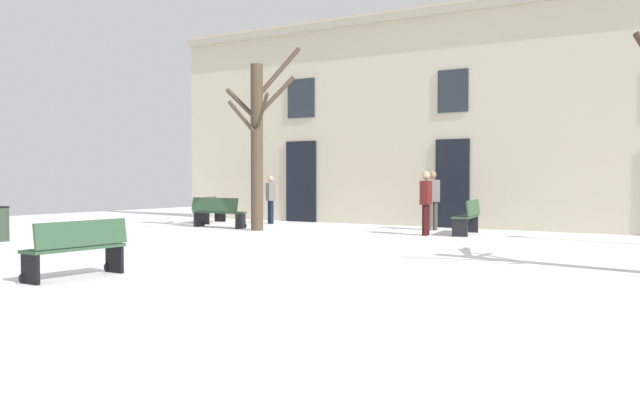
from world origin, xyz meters
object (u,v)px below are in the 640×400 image
object	(u,v)px
bench_near_center_tree	(218,212)
person_strolling	(271,197)
tree_center	(258,139)
person_near_bench	(432,197)
litter_bin	(1,224)
person_by_shop_door	(426,200)
bench_back_to_back_left	(77,248)
bench_far_corner	(211,209)
bench_by_litter_bin	(468,216)

from	to	relation	value
bench_near_center_tree	person_strolling	size ratio (longest dim) A/B	1.17
tree_center	person_near_bench	xyz separation A→B (m)	(4.17, 2.76, -1.66)
litter_bin	bench_near_center_tree	xyz separation A→B (m)	(1.33, 6.30, 0.05)
person_by_shop_door	person_strolling	distance (m)	6.42
bench_back_to_back_left	person_near_bench	bearing A→B (deg)	179.03
tree_center	person_near_bench	size ratio (longest dim) A/B	3.09
person_near_bench	bench_near_center_tree	bearing A→B (deg)	157.17
bench_near_center_tree	person_strolling	xyz separation A→B (m)	(0.23, 2.33, 0.39)
person_strolling	person_near_bench	bearing A→B (deg)	38.44
tree_center	bench_back_to_back_left	size ratio (longest dim) A/B	3.11
bench_back_to_back_left	bench_far_corner	distance (m)	13.01
litter_bin	bench_near_center_tree	size ratio (longest dim) A/B	0.45
bench_far_corner	person_by_shop_door	world-z (taller)	person_by_shop_door
litter_bin	person_by_shop_door	world-z (taller)	person_by_shop_door
bench_near_center_tree	bench_far_corner	xyz separation A→B (m)	(-1.65, 1.54, -0.02)
person_near_bench	person_by_shop_door	bearing A→B (deg)	-117.32
tree_center	bench_by_litter_bin	world-z (taller)	tree_center
bench_back_to_back_left	person_strolling	xyz separation A→B (m)	(-5.14, 11.74, 0.40)
tree_center	person_by_shop_door	world-z (taller)	tree_center
litter_bin	bench_by_litter_bin	distance (m)	11.72
litter_bin	bench_near_center_tree	distance (m)	6.44
bench_back_to_back_left	person_strolling	distance (m)	12.82
person_by_shop_door	bench_back_to_back_left	bearing A→B (deg)	167.58
person_strolling	litter_bin	bearing A→B (deg)	-64.05
tree_center	bench_by_litter_bin	bearing A→B (deg)	18.34
litter_bin	person_near_bench	xyz separation A→B (m)	(7.19, 8.85, 0.52)
litter_bin	bench_back_to_back_left	bearing A→B (deg)	-24.88
bench_near_center_tree	person_by_shop_door	xyz separation A→B (m)	(6.47, 0.79, 0.46)
litter_bin	person_near_bench	bearing A→B (deg)	50.92
bench_back_to_back_left	person_strolling	size ratio (longest dim) A/B	1.07
litter_bin	person_by_shop_door	size ratio (longest dim) A/B	0.50
bench_near_center_tree	person_by_shop_door	world-z (taller)	person_by_shop_door
bench_by_litter_bin	tree_center	bearing A→B (deg)	-82.52
litter_bin	person_near_bench	size ratio (longest dim) A/B	0.49
tree_center	bench_far_corner	world-z (taller)	tree_center
tree_center	person_strolling	xyz separation A→B (m)	(-1.45, 2.54, -1.74)
bench_far_corner	person_strolling	xyz separation A→B (m)	(1.89, 0.79, 0.41)
bench_by_litter_bin	person_by_shop_door	bearing A→B (deg)	-54.83
litter_bin	bench_by_litter_bin	size ratio (longest dim) A/B	0.48
bench_far_corner	bench_near_center_tree	bearing A→B (deg)	-152.47
bench_near_center_tree	person_by_shop_door	distance (m)	6.53
person_by_shop_door	bench_far_corner	bearing A→B (deg)	78.44
bench_near_center_tree	tree_center	bearing A→B (deg)	173.91
bench_back_to_back_left	bench_by_litter_bin	xyz separation A→B (m)	(1.92, 11.06, 0.02)
litter_bin	person_strolling	distance (m)	8.78
tree_center	person_by_shop_door	xyz separation A→B (m)	(4.78, 1.00, -1.67)
bench_back_to_back_left	person_near_bench	world-z (taller)	person_near_bench
litter_bin	person_by_shop_door	distance (m)	10.55
person_near_bench	bench_far_corner	bearing A→B (deg)	141.31
bench_by_litter_bin	person_strolling	world-z (taller)	person_strolling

